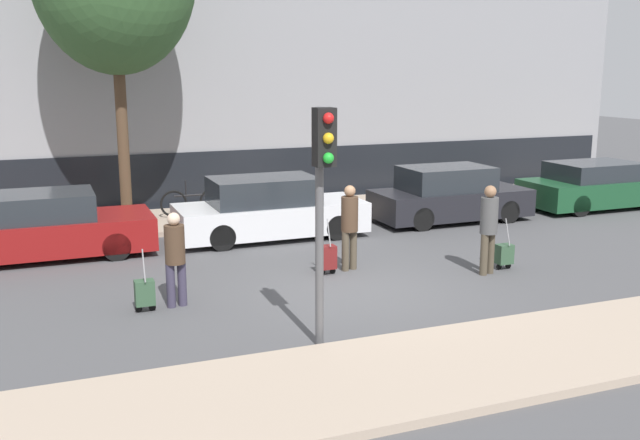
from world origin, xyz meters
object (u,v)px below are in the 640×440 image
at_px(pedestrian_center, 350,222).
at_px(traffic_light, 322,179).
at_px(trolley_right, 504,254).
at_px(trolley_center, 327,257).
at_px(parked_bicycle, 193,202).
at_px(pedestrian_right, 489,224).
at_px(trolley_left, 145,293).
at_px(parked_car_2, 449,196).
at_px(parked_car_3, 597,186).
at_px(pedestrian_left, 175,254).
at_px(parked_car_1, 269,210).
at_px(parked_car_0, 40,227).

relative_size(pedestrian_center, traffic_light, 0.50).
distance_m(pedestrian_center, trolley_right, 3.20).
xyz_separation_m(trolley_center, traffic_light, (-1.49, -3.47, 2.13)).
height_order(trolley_center, parked_bicycle, trolley_center).
distance_m(pedestrian_center, pedestrian_right, 2.72).
distance_m(trolley_left, parked_bicycle, 7.38).
height_order(parked_car_2, trolley_center, parked_car_2).
xyz_separation_m(trolley_right, parked_bicycle, (-4.85, 7.07, 0.18)).
height_order(trolley_center, trolley_right, trolley_center).
bearing_deg(parked_car_3, parked_car_2, -179.44).
distance_m(pedestrian_left, pedestrian_right, 6.06).
xyz_separation_m(pedestrian_left, trolley_right, (6.58, -0.12, -0.61)).
bearing_deg(pedestrian_center, parked_car_1, 86.84).
distance_m(parked_car_2, pedestrian_left, 9.11).
bearing_deg(traffic_light, parked_car_1, 78.84).
height_order(parked_car_3, trolley_center, parked_car_3).
bearing_deg(traffic_light, pedestrian_right, 27.84).
distance_m(pedestrian_left, trolley_left, 0.81).
distance_m(pedestrian_left, traffic_light, 3.46).
bearing_deg(parked_car_3, parked_car_0, -179.73).
bearing_deg(pedestrian_left, trolley_center, 6.91).
xyz_separation_m(trolley_left, parked_bicycle, (2.27, 7.03, 0.16)).
xyz_separation_m(trolley_left, trolley_right, (7.12, -0.04, -0.01)).
relative_size(parked_car_2, trolley_right, 3.95).
height_order(parked_car_2, pedestrian_right, pedestrian_right).
xyz_separation_m(pedestrian_right, parked_bicycle, (-4.33, 7.23, -0.52)).
bearing_deg(pedestrian_center, pedestrian_right, -42.71).
bearing_deg(parked_car_3, trolley_right, -145.07).
height_order(parked_car_0, parked_car_2, parked_car_2).
bearing_deg(trolley_right, pedestrian_center, 159.28).
xyz_separation_m(trolley_left, pedestrian_right, (6.60, -0.21, 0.68)).
distance_m(trolley_left, pedestrian_center, 4.37).
distance_m(trolley_center, pedestrian_right, 3.22).
height_order(parked_car_0, pedestrian_right, pedestrian_right).
relative_size(pedestrian_left, pedestrian_right, 0.92).
bearing_deg(parked_car_0, pedestrian_center, -30.04).
xyz_separation_m(parked_car_2, pedestrian_left, (-8.01, -4.33, 0.25)).
relative_size(parked_car_0, trolley_center, 4.08).
xyz_separation_m(parked_car_0, pedestrian_center, (5.75, -3.33, 0.32)).
height_order(parked_car_1, pedestrian_left, pedestrian_left).
height_order(pedestrian_left, trolley_right, pedestrian_left).
height_order(traffic_light, parked_bicycle, traffic_light).
bearing_deg(pedestrian_center, parked_car_0, 135.14).
height_order(parked_car_2, parked_bicycle, parked_car_2).
distance_m(parked_car_3, trolley_right, 7.87).
relative_size(pedestrian_right, trolley_right, 1.68).
distance_m(parked_car_2, parked_car_3, 5.01).
distance_m(parked_car_3, traffic_light, 13.51).
bearing_deg(pedestrian_right, trolley_right, 179.93).
distance_m(parked_car_3, pedestrian_left, 13.75).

